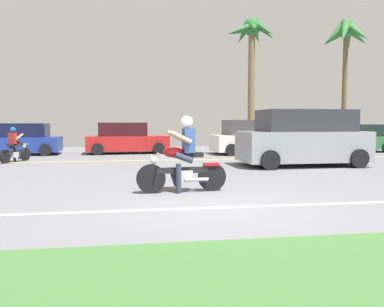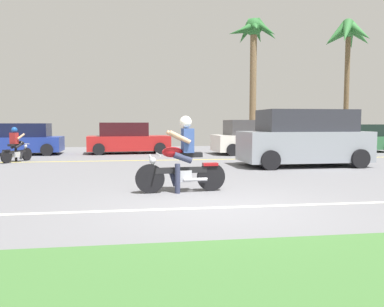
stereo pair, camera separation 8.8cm
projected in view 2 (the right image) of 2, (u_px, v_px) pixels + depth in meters
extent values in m
cube|color=slate|center=(191.00, 182.00, 9.95)|extent=(56.00, 30.00, 0.04)
cube|color=silver|center=(216.00, 208.00, 6.83)|extent=(50.40, 0.12, 0.01)
cube|color=yellow|center=(171.00, 160.00, 15.61)|extent=(50.40, 0.12, 0.01)
cylinder|color=black|center=(150.00, 179.00, 8.23)|extent=(0.63, 0.14, 0.63)
cylinder|color=black|center=(211.00, 177.00, 8.52)|extent=(0.63, 0.14, 0.63)
cylinder|color=#B7BAC1|center=(155.00, 167.00, 8.23)|extent=(0.28, 0.07, 0.54)
cube|color=black|center=(181.00, 170.00, 8.36)|extent=(1.14, 0.19, 0.13)
cube|color=#B7BAC1|center=(183.00, 176.00, 8.38)|extent=(0.35, 0.23, 0.25)
ellipsoid|color=maroon|center=(172.00, 152.00, 8.29)|extent=(0.46, 0.25, 0.23)
cube|color=black|center=(190.00, 155.00, 8.38)|extent=(0.52, 0.26, 0.10)
cube|color=maroon|center=(210.00, 164.00, 8.49)|extent=(0.34, 0.19, 0.06)
cylinder|color=#B7BAC1|center=(159.00, 155.00, 8.23)|extent=(0.08, 0.65, 0.04)
sphere|color=#B7BAC1|center=(153.00, 161.00, 8.21)|extent=(0.15, 0.15, 0.15)
cylinder|color=#B7BAC1|center=(195.00, 180.00, 8.32)|extent=(0.52, 0.11, 0.07)
cube|color=#334C8C|center=(188.00, 140.00, 8.34)|extent=(0.25, 0.35, 0.52)
sphere|color=silver|center=(186.00, 122.00, 8.30)|extent=(0.27, 0.27, 0.27)
cylinder|color=#2D334C|center=(181.00, 157.00, 8.45)|extent=(0.43, 0.17, 0.26)
cylinder|color=#2D334C|center=(183.00, 158.00, 8.24)|extent=(0.43, 0.17, 0.26)
cylinder|color=#2D334C|center=(178.00, 179.00, 8.21)|extent=(0.12, 0.12, 0.64)
cylinder|color=#2D334C|center=(173.00, 179.00, 8.47)|extent=(0.22, 0.13, 0.35)
cylinder|color=tan|center=(176.00, 137.00, 8.49)|extent=(0.48, 0.13, 0.29)
cylinder|color=tan|center=(180.00, 137.00, 8.09)|extent=(0.48, 0.13, 0.29)
cube|color=#8C939E|center=(303.00, 146.00, 13.46)|extent=(4.37, 2.00, 1.03)
cube|color=#2D2F36|center=(306.00, 121.00, 13.40)|extent=(3.15, 1.71, 0.75)
cylinder|color=black|center=(330.00, 154.00, 14.69)|extent=(0.64, 0.23, 0.64)
cylinder|color=black|center=(251.00, 155.00, 14.19)|extent=(0.64, 0.23, 0.64)
cylinder|color=black|center=(360.00, 159.00, 12.79)|extent=(0.64, 0.23, 0.64)
cylinder|color=black|center=(270.00, 160.00, 12.29)|extent=(0.64, 0.23, 0.64)
cylinder|color=black|center=(362.00, 144.00, 13.82)|extent=(0.21, 0.58, 0.58)
cube|color=navy|center=(20.00, 144.00, 18.21)|extent=(3.91, 1.96, 0.69)
cube|color=black|center=(24.00, 130.00, 18.20)|extent=(2.29, 1.64, 0.64)
cylinder|color=black|center=(54.00, 147.00, 19.36)|extent=(0.57, 0.20, 0.56)
cylinder|color=black|center=(47.00, 150.00, 17.59)|extent=(0.57, 0.20, 0.56)
cube|color=#AD1E1E|center=(129.00, 143.00, 19.07)|extent=(4.12, 1.95, 0.71)
cube|color=#351116|center=(124.00, 129.00, 18.96)|extent=(2.42, 1.59, 0.66)
cylinder|color=black|center=(99.00, 149.00, 17.97)|extent=(0.57, 0.22, 0.56)
cylinder|color=black|center=(160.00, 148.00, 18.61)|extent=(0.57, 0.22, 0.56)
cylinder|color=black|center=(99.00, 147.00, 19.56)|extent=(0.57, 0.22, 0.56)
cylinder|color=black|center=(155.00, 146.00, 20.20)|extent=(0.57, 0.22, 0.56)
cube|color=white|center=(256.00, 143.00, 18.71)|extent=(4.20, 2.07, 0.77)
cube|color=#444346|center=(251.00, 127.00, 18.60)|extent=(2.47, 1.71, 0.72)
cylinder|color=black|center=(232.00, 150.00, 17.54)|extent=(0.57, 0.21, 0.56)
cylinder|color=black|center=(292.00, 149.00, 18.13)|extent=(0.57, 0.21, 0.56)
cylinder|color=black|center=(221.00, 147.00, 19.32)|extent=(0.57, 0.21, 0.56)
cylinder|color=black|center=(276.00, 147.00, 19.92)|extent=(0.57, 0.21, 0.56)
cube|color=#2D663D|center=(353.00, 143.00, 19.94)|extent=(4.05, 1.76, 0.66)
cube|color=black|center=(358.00, 130.00, 19.93)|extent=(2.36, 1.49, 0.61)
cylinder|color=black|center=(369.00, 145.00, 21.02)|extent=(0.56, 0.19, 0.56)
cylinder|color=black|center=(319.00, 146.00, 20.55)|extent=(0.56, 0.19, 0.56)
cylinder|color=black|center=(336.00, 148.00, 18.89)|extent=(0.56, 0.19, 0.56)
cylinder|color=brown|center=(253.00, 88.00, 23.71)|extent=(0.41, 0.41, 7.34)
sphere|color=#28662D|center=(254.00, 27.00, 23.42)|extent=(1.06, 1.06, 1.06)
cone|color=#28662D|center=(266.00, 30.00, 23.43)|extent=(1.68, 0.82, 1.51)
cone|color=#28662D|center=(258.00, 33.00, 24.08)|extent=(1.46, 1.68, 1.44)
cone|color=#28662D|center=(246.00, 32.00, 24.06)|extent=(1.18, 1.69, 1.54)
cone|color=#28662D|center=(242.00, 31.00, 23.64)|extent=(1.80, 1.24, 0.87)
cone|color=#28662D|center=(246.00, 28.00, 22.95)|extent=(1.76, 1.45, 1.11)
cone|color=#28662D|center=(255.00, 27.00, 22.71)|extent=(0.89, 1.81, 1.08)
cone|color=#28662D|center=(265.00, 28.00, 23.00)|extent=(1.60, 1.60, 1.40)
cylinder|color=brown|center=(347.00, 90.00, 23.76)|extent=(0.30, 0.30, 7.10)
sphere|color=#337538|center=(348.00, 31.00, 23.48)|extent=(0.79, 0.79, 0.79)
cone|color=#337538|center=(359.00, 35.00, 23.74)|extent=(1.91, 0.92, 1.49)
cone|color=#337538|center=(350.00, 37.00, 24.18)|extent=(1.56, 1.73, 1.69)
cone|color=#337538|center=(337.00, 37.00, 24.14)|extent=(1.42, 1.95, 1.32)
cone|color=#337538|center=(337.00, 34.00, 23.33)|extent=(1.79, 0.76, 1.64)
cone|color=#337538|center=(346.00, 32.00, 22.81)|extent=(1.54, 1.70, 1.72)
cone|color=#337538|center=(360.00, 32.00, 22.82)|extent=(1.27, 1.90, 1.57)
cylinder|color=black|center=(27.00, 154.00, 15.41)|extent=(0.28, 0.50, 0.51)
cylinder|color=black|center=(6.00, 156.00, 14.36)|extent=(0.28, 0.50, 0.51)
cylinder|color=#B7BAC1|center=(25.00, 149.00, 15.32)|extent=(0.13, 0.23, 0.44)
cube|color=black|center=(17.00, 152.00, 14.88)|extent=(0.47, 0.88, 0.10)
cube|color=#B7BAC1|center=(16.00, 154.00, 14.84)|extent=(0.27, 0.32, 0.20)
ellipsoid|color=black|center=(19.00, 143.00, 15.00)|extent=(0.37, 0.20, 0.19)
cube|color=black|center=(13.00, 145.00, 14.69)|extent=(0.34, 0.45, 0.08)
cube|color=black|center=(6.00, 150.00, 14.36)|extent=(0.24, 0.30, 0.05)
cylinder|color=#B7BAC1|center=(24.00, 144.00, 15.24)|extent=(0.49, 0.25, 0.03)
sphere|color=#B7BAC1|center=(26.00, 146.00, 15.34)|extent=(0.12, 0.12, 0.12)
cylinder|color=#B7BAC1|center=(10.00, 156.00, 14.69)|extent=(0.23, 0.41, 0.06)
cube|color=maroon|center=(14.00, 138.00, 14.72)|extent=(0.33, 0.28, 0.43)
sphere|color=#194C9E|center=(14.00, 130.00, 14.73)|extent=(0.22, 0.22, 0.22)
cylinder|color=black|center=(18.00, 146.00, 14.82)|extent=(0.24, 0.36, 0.21)
cylinder|color=black|center=(14.00, 146.00, 14.87)|extent=(0.24, 0.36, 0.21)
cylinder|color=black|center=(16.00, 155.00, 15.00)|extent=(0.12, 0.12, 0.52)
cylinder|color=black|center=(21.00, 156.00, 14.97)|extent=(0.16, 0.20, 0.29)
cylinder|color=tan|center=(21.00, 137.00, 14.83)|extent=(0.23, 0.38, 0.24)
cylinder|color=tan|center=(14.00, 136.00, 14.93)|extent=(0.23, 0.38, 0.24)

